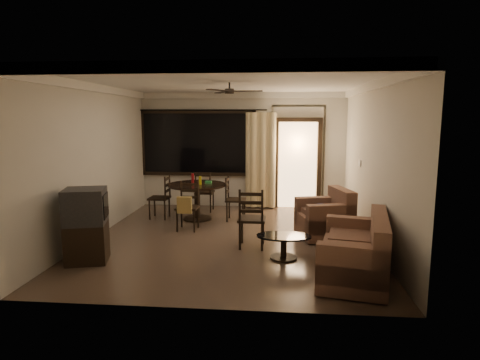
# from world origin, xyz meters

# --- Properties ---
(ground) EXTENTS (5.50, 5.50, 0.00)m
(ground) POSITION_xyz_m (0.00, 0.00, 0.00)
(ground) COLOR #7F6651
(ground) RESTS_ON ground
(room_shell) EXTENTS (5.50, 6.70, 5.50)m
(room_shell) POSITION_xyz_m (0.59, 1.77, 1.83)
(room_shell) COLOR beige
(room_shell) RESTS_ON ground
(dining_table) EXTENTS (1.25, 1.25, 1.00)m
(dining_table) POSITION_xyz_m (-0.87, 1.36, 0.61)
(dining_table) COLOR black
(dining_table) RESTS_ON ground
(dining_chair_west) EXTENTS (0.43, 0.43, 0.95)m
(dining_chair_west) POSITION_xyz_m (-1.71, 1.38, 0.28)
(dining_chair_west) COLOR black
(dining_chair_west) RESTS_ON ground
(dining_chair_east) EXTENTS (0.43, 0.43, 0.95)m
(dining_chair_east) POSITION_xyz_m (-0.03, 1.33, 0.28)
(dining_chair_east) COLOR black
(dining_chair_east) RESTS_ON ground
(dining_chair_south) EXTENTS (0.43, 0.49, 0.95)m
(dining_chair_south) POSITION_xyz_m (-0.90, 0.50, 0.31)
(dining_chair_south) COLOR black
(dining_chair_south) RESTS_ON ground
(dining_chair_north) EXTENTS (0.43, 0.43, 0.95)m
(dining_chair_north) POSITION_xyz_m (-0.85, 2.14, 0.28)
(dining_chair_north) COLOR black
(dining_chair_north) RESTS_ON ground
(tv_cabinet) EXTENTS (0.71, 0.67, 1.14)m
(tv_cabinet) POSITION_xyz_m (-2.05, -1.37, 0.57)
(tv_cabinet) COLOR black
(tv_cabinet) RESTS_ON ground
(sofa) EXTENTS (1.18, 1.76, 0.86)m
(sofa) POSITION_xyz_m (1.96, -1.64, 0.35)
(sofa) COLOR #41241E
(sofa) RESTS_ON ground
(armchair) EXTENTS (1.06, 1.06, 0.88)m
(armchair) POSITION_xyz_m (1.77, 0.26, 0.36)
(armchair) COLOR #41241E
(armchair) RESTS_ON ground
(coffee_table) EXTENTS (0.86, 0.52, 0.38)m
(coffee_table) POSITION_xyz_m (0.96, -0.97, 0.25)
(coffee_table) COLOR black
(coffee_table) RESTS_ON ground
(side_chair) EXTENTS (0.47, 0.47, 1.04)m
(side_chair) POSITION_xyz_m (0.43, -0.46, 0.31)
(side_chair) COLOR black
(side_chair) RESTS_ON ground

